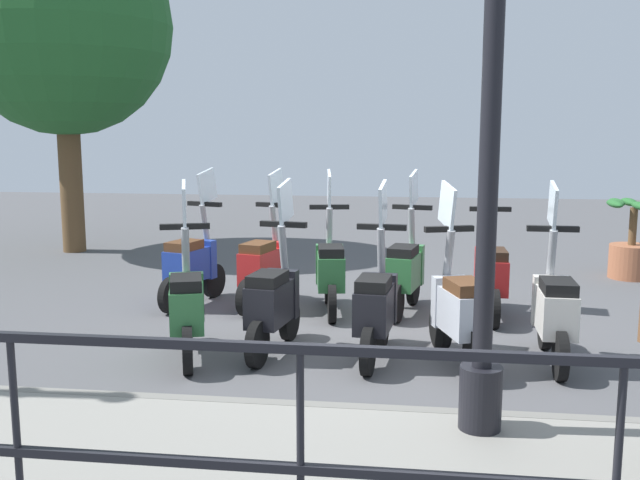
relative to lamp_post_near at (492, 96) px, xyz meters
The scene contains 15 objects.
ground_plane 3.35m from the lamp_post_near, 19.33° to the left, with size 28.00×28.00×0.00m, color #4C4C4F.
fence_railing 2.37m from the lamp_post_near, 154.94° to the left, with size 0.04×16.03×1.07m.
lamp_post_near is the anchor object (origin of this frame).
tree_large 8.91m from the lamp_post_near, 42.02° to the left, with size 3.38×3.38×5.25m.
potted_palm 6.30m from the lamp_post_near, 24.08° to the right, with size 1.06×0.66×1.05m.
scooter_near_0 2.57m from the lamp_post_near, 23.40° to the right, with size 1.23×0.44×1.54m.
scooter_near_1 2.38m from the lamp_post_near, ahead, with size 1.19×0.55×1.54m.
scooter_near_2 2.51m from the lamp_post_near, 23.55° to the left, with size 1.23×0.44×1.54m.
scooter_near_3 2.95m from the lamp_post_near, 43.21° to the left, with size 1.23×0.46×1.54m.
scooter_near_4 3.28m from the lamp_post_near, 57.47° to the left, with size 1.20×0.55×1.54m.
scooter_far_0 3.68m from the lamp_post_near, ahead, with size 1.23×0.44×1.54m.
scooter_far_1 3.75m from the lamp_post_near, ahead, with size 1.22×0.49×1.54m.
scooter_far_2 3.87m from the lamp_post_near, 22.17° to the left, with size 1.23×0.46×1.54m.
scooter_far_3 4.29m from the lamp_post_near, 31.72° to the left, with size 1.21×0.52×1.54m.
scooter_far_4 4.74m from the lamp_post_near, 40.85° to the left, with size 1.20×0.55×1.54m.
Camera 1 is at (-6.69, -0.40, 2.01)m, focal length 40.00 mm.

